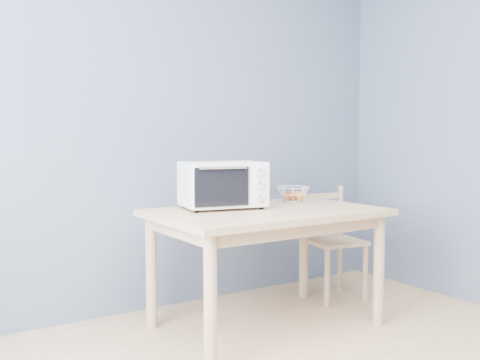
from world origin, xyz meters
TOP-DOWN VIEW (x-y plane):
  - room at (0.00, 0.00)m, footprint 4.01×4.51m
  - dining_table at (0.45, 1.51)m, footprint 1.40×0.90m
  - toaster_oven at (0.22, 1.70)m, footprint 0.56×0.44m
  - fruit_basket at (0.85, 1.75)m, footprint 0.25×0.25m
  - dining_chair at (1.25, 1.79)m, footprint 0.44×0.44m

SIDE VIEW (x-z plane):
  - dining_chair at x=1.25m, z-range -0.01..0.82m
  - dining_table at x=0.45m, z-range 0.27..1.02m
  - fruit_basket at x=0.85m, z-range 0.75..0.86m
  - toaster_oven at x=0.22m, z-range 0.76..1.05m
  - room at x=0.00m, z-range -0.01..2.61m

